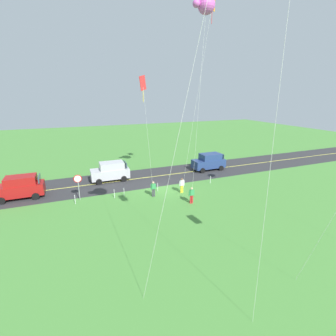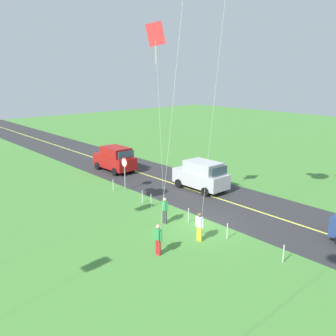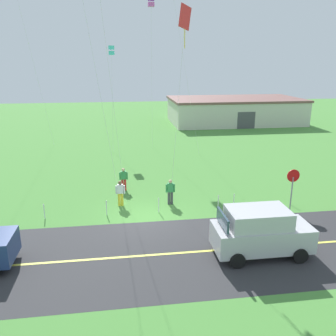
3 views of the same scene
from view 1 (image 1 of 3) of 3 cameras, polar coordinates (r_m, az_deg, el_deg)
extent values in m
cube|color=#478438|center=(26.52, -1.33, -4.84)|extent=(120.00, 120.00, 0.10)
cube|color=#2D2D30|center=(30.05, -4.03, -2.12)|extent=(120.00, 7.00, 0.00)
cube|color=#E5E04C|center=(30.05, -4.03, -2.11)|extent=(120.00, 0.16, 0.00)
cube|color=#B7B7BC|center=(29.28, -13.61, -1.25)|extent=(4.40, 1.90, 1.10)
cube|color=#B7B7BC|center=(29.03, -13.25, 0.58)|extent=(2.73, 1.75, 0.80)
cube|color=#334756|center=(28.91, -15.37, 0.35)|extent=(0.10, 1.62, 0.64)
cube|color=#334756|center=(29.30, -10.13, 0.92)|extent=(0.10, 1.62, 0.60)
cylinder|color=black|center=(28.41, -16.08, -3.19)|extent=(0.68, 0.22, 0.68)
cylinder|color=black|center=(30.20, -16.49, -2.02)|extent=(0.68, 0.22, 0.68)
cylinder|color=black|center=(28.78, -10.43, -2.52)|extent=(0.68, 0.22, 0.68)
cylinder|color=black|center=(30.55, -11.17, -1.41)|extent=(0.68, 0.22, 0.68)
cube|color=maroon|center=(27.79, -31.82, -4.40)|extent=(4.40, 1.90, 1.10)
cube|color=maroon|center=(27.45, -31.61, -2.50)|extent=(2.73, 1.75, 0.80)
cube|color=#334756|center=(27.68, -33.81, -2.72)|extent=(0.10, 1.62, 0.64)
cube|color=#334756|center=(27.20, -28.27, -2.15)|extent=(0.10, 1.62, 0.60)
cylinder|color=black|center=(27.42, -34.88, -6.43)|extent=(0.68, 0.22, 0.68)
cylinder|color=black|center=(29.15, -34.13, -5.03)|extent=(0.68, 0.22, 0.68)
cylinder|color=black|center=(26.85, -28.95, -5.90)|extent=(0.68, 0.22, 0.68)
cylinder|color=black|center=(28.62, -28.56, -4.50)|extent=(0.68, 0.22, 0.68)
cube|color=navy|center=(33.04, 9.59, 1.07)|extent=(4.40, 1.90, 1.10)
cube|color=navy|center=(32.93, 10.04, 2.70)|extent=(2.73, 1.75, 0.80)
cube|color=#334756|center=(32.38, 8.41, 2.54)|extent=(0.10, 1.62, 0.64)
cube|color=#334756|center=(33.80, 12.38, 2.93)|extent=(0.10, 1.62, 0.60)
cylinder|color=black|center=(31.71, 8.22, -0.58)|extent=(0.68, 0.22, 0.68)
cylinder|color=black|center=(33.29, 6.59, 0.33)|extent=(0.68, 0.22, 0.68)
cylinder|color=black|center=(33.19, 12.50, -0.02)|extent=(0.68, 0.22, 0.68)
cylinder|color=black|center=(34.70, 10.75, 0.83)|extent=(0.68, 0.22, 0.68)
cylinder|color=gray|center=(24.76, -20.42, -4.85)|extent=(0.08, 0.08, 2.10)
cylinder|color=red|center=(24.39, -20.69, -2.39)|extent=(0.76, 0.04, 0.76)
cylinder|color=white|center=(24.36, -20.69, -2.41)|extent=(0.62, 0.01, 0.62)
cylinder|color=red|center=(22.88, 5.79, -7.36)|extent=(0.16, 0.16, 0.82)
cylinder|color=red|center=(22.80, 5.38, -7.43)|extent=(0.16, 0.16, 0.82)
cube|color=#338C4C|center=(22.57, 5.64, -5.80)|extent=(0.36, 0.22, 0.56)
cylinder|color=#338C4C|center=(22.69, 6.17, -5.82)|extent=(0.10, 0.10, 0.52)
cylinder|color=#338C4C|center=(22.48, 5.09, -6.01)|extent=(0.10, 0.10, 0.52)
sphere|color=#D8AD84|center=(22.42, 5.66, -4.88)|extent=(0.22, 0.22, 0.22)
cylinder|color=#3F3F47|center=(24.26, -3.28, -5.84)|extent=(0.16, 0.16, 0.82)
cylinder|color=#3F3F47|center=(24.20, -3.68, -5.90)|extent=(0.16, 0.16, 0.82)
cube|color=#338C4C|center=(23.97, -3.51, -4.35)|extent=(0.36, 0.22, 0.56)
cylinder|color=#338C4C|center=(24.06, -2.96, -4.39)|extent=(0.10, 0.10, 0.52)
cylinder|color=#338C4C|center=(23.92, -4.05, -4.54)|extent=(0.10, 0.10, 0.52)
sphere|color=#D8AD84|center=(23.83, -3.52, -3.48)|extent=(0.22, 0.22, 0.22)
cylinder|color=yellow|center=(25.17, 3.48, -4.98)|extent=(0.16, 0.16, 0.82)
cylinder|color=yellow|center=(25.09, 3.11, -5.04)|extent=(0.16, 0.16, 0.82)
cube|color=silver|center=(24.88, 3.32, -3.53)|extent=(0.36, 0.22, 0.56)
cylinder|color=silver|center=(25.00, 3.82, -3.57)|extent=(0.10, 0.10, 0.52)
cylinder|color=silver|center=(24.80, 2.82, -3.72)|extent=(0.10, 0.10, 0.52)
sphere|color=brown|center=(24.75, 3.34, -2.69)|extent=(0.22, 0.22, 0.22)
cylinder|color=silver|center=(21.61, 7.19, 12.96)|extent=(1.33, 0.97, 16.68)
sphere|color=#D859BF|center=(23.34, 9.10, 33.93)|extent=(1.40, 1.40, 1.40)
sphere|color=#D859BF|center=(22.92, 6.76, 34.33)|extent=(0.60, 0.60, 0.60)
cylinder|color=silver|center=(22.67, -4.64, 5.72)|extent=(0.78, 0.04, 10.80)
cube|color=red|center=(22.17, -6.02, 19.47)|extent=(0.85, 0.79, 1.36)
cylinder|color=yellow|center=(22.14, -5.94, 17.14)|extent=(0.04, 0.04, 1.40)
cylinder|color=silver|center=(23.61, 6.56, 14.12)|extent=(2.32, 0.58, 17.35)
cube|color=orange|center=(25.07, 10.54, 34.23)|extent=(0.80, 0.50, 1.21)
cylinder|color=red|center=(24.81, 10.40, 32.25)|extent=(0.04, 0.04, 1.40)
cylinder|color=silver|center=(9.56, 1.49, 3.15)|extent=(2.51, 1.79, 15.03)
cylinder|color=silver|center=(13.16, 34.99, -8.75)|extent=(0.26, 2.67, 9.54)
cylinder|color=silver|center=(9.67, 22.92, -2.08)|extent=(0.06, 0.21, 13.72)
cylinder|color=silver|center=(28.14, 10.05, -2.72)|extent=(0.05, 0.05, 0.90)
cylinder|color=silver|center=(26.56, 3.69, -3.69)|extent=(0.05, 0.05, 0.90)
cylinder|color=silver|center=(25.47, -2.47, -4.59)|extent=(0.05, 0.05, 0.90)
cylinder|color=silver|center=(24.61, -10.42, -5.67)|extent=(0.05, 0.05, 0.90)
cylinder|color=silver|center=(24.46, -12.65, -5.95)|extent=(0.05, 0.05, 0.90)
cylinder|color=silver|center=(24.24, -21.24, -6.95)|extent=(0.05, 0.05, 0.90)
camera|label=2|loc=(24.12, 50.34, 8.60)|focal=40.02mm
camera|label=3|loc=(42.49, -8.72, 15.07)|focal=37.57mm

